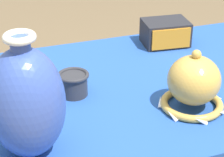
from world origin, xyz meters
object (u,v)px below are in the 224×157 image
Objects in this scene: mosaic_tile_box at (165,33)px; vase_tall_bulbous at (26,102)px; vase_dome_bell at (194,85)px; cup_wide_charcoal at (74,83)px.

vase_tall_bulbous is at bearing -134.49° from mosaic_tile_box.
vase_dome_bell is 0.36m from cup_wide_charcoal.
vase_tall_bulbous is 0.79m from mosaic_tile_box.
mosaic_tile_box is 0.50m from cup_wide_charcoal.
cup_wide_charcoal is at bearing 54.17° from vase_tall_bulbous.
vase_tall_bulbous is 3.29× the size of cup_wide_charcoal.
vase_dome_bell is at bearing 6.70° from vase_tall_bulbous.
vase_dome_bell reaches higher than cup_wide_charcoal.
vase_dome_bell is (0.48, 0.06, -0.07)m from vase_tall_bulbous.
vase_dome_bell is at bearing -99.99° from mosaic_tile_box.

